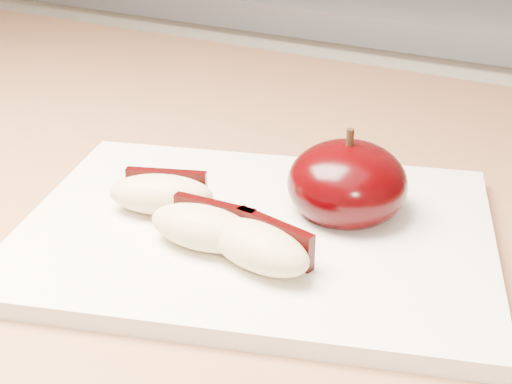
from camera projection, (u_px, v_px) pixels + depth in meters
The scene contains 6 objects.
back_cabinet at pixel (469, 244), 1.31m from camera, with size 2.40×0.62×0.94m.
cutting_board at pixel (256, 232), 0.49m from camera, with size 0.32×0.23×0.01m, color white.
apple_half at pixel (347, 184), 0.50m from camera, with size 0.11×0.11×0.07m.
apple_wedge_a at pixel (162, 193), 0.50m from camera, with size 0.08×0.06×0.03m.
apple_wedge_b at pixel (204, 227), 0.46m from camera, with size 0.08×0.04×0.03m.
apple_wedge_c at pixel (260, 246), 0.44m from camera, with size 0.08×0.05×0.03m.
Camera 1 is at (0.19, 0.02, 1.16)m, focal length 50.00 mm.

